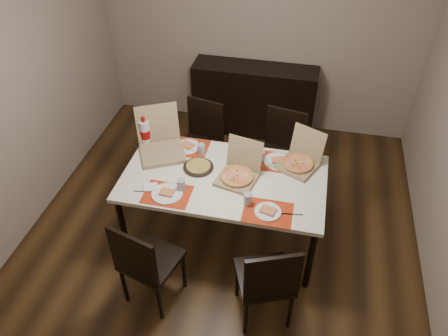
% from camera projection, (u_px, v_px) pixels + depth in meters
% --- Properties ---
extents(ground, '(3.80, 4.00, 0.02)m').
position_uv_depth(ground, '(223.00, 229.00, 4.42)').
color(ground, '#442C14').
rests_on(ground, ground).
extents(room_walls, '(3.84, 4.02, 2.62)m').
position_uv_depth(room_walls, '(234.00, 49.00, 3.62)').
color(room_walls, gray).
rests_on(room_walls, ground).
extents(sideboard, '(1.50, 0.40, 0.90)m').
position_uv_depth(sideboard, '(254.00, 100.00, 5.46)').
color(sideboard, black).
rests_on(sideboard, ground).
extents(dining_table, '(1.80, 1.00, 0.75)m').
position_uv_depth(dining_table, '(224.00, 182.00, 3.93)').
color(dining_table, '#EBE2C6').
rests_on(dining_table, ground).
extents(chair_near_left, '(0.52, 0.52, 0.93)m').
position_uv_depth(chair_near_left, '(145.00, 262.00, 3.46)').
color(chair_near_left, black).
rests_on(chair_near_left, ground).
extents(chair_near_right, '(0.54, 0.54, 0.93)m').
position_uv_depth(chair_near_right, '(267.00, 280.00, 3.32)').
color(chair_near_right, black).
rests_on(chair_near_right, ground).
extents(chair_far_left, '(0.50, 0.50, 0.93)m').
position_uv_depth(chair_far_left, '(201.00, 139.00, 4.72)').
color(chair_far_left, black).
rests_on(chair_far_left, ground).
extents(chair_far_right, '(0.49, 0.49, 0.93)m').
position_uv_depth(chair_far_right, '(281.00, 149.00, 4.58)').
color(chair_far_right, black).
rests_on(chair_far_right, ground).
extents(setting_near_left, '(0.50, 0.30, 0.11)m').
position_uv_depth(setting_near_left, '(169.00, 191.00, 3.71)').
color(setting_near_left, red).
rests_on(setting_near_left, dining_table).
extents(setting_near_right, '(0.50, 0.30, 0.11)m').
position_uv_depth(setting_near_right, '(262.00, 208.00, 3.55)').
color(setting_near_right, red).
rests_on(setting_near_right, dining_table).
extents(setting_far_left, '(0.46, 0.30, 0.11)m').
position_uv_depth(setting_far_left, '(189.00, 147.00, 4.18)').
color(setting_far_left, red).
rests_on(setting_far_left, dining_table).
extents(setting_far_right, '(0.45, 0.30, 0.11)m').
position_uv_depth(setting_far_right, '(274.00, 160.00, 4.03)').
color(setting_far_right, red).
rests_on(setting_far_right, dining_table).
extents(napkin_loose, '(0.16, 0.16, 0.02)m').
position_uv_depth(napkin_loose, '(231.00, 176.00, 3.88)').
color(napkin_loose, white).
rests_on(napkin_loose, dining_table).
extents(pizza_box_center, '(0.40, 0.42, 0.33)m').
position_uv_depth(pizza_box_center, '(238.00, 173.00, 3.83)').
color(pizza_box_center, '#8E7952').
rests_on(pizza_box_center, dining_table).
extents(pizza_box_right, '(0.44, 0.46, 0.32)m').
position_uv_depth(pizza_box_right, '(299.00, 161.00, 3.97)').
color(pizza_box_right, '#8E7952').
rests_on(pizza_box_right, dining_table).
extents(pizza_box_left, '(0.56, 0.58, 0.40)m').
position_uv_depth(pizza_box_left, '(161.00, 146.00, 4.13)').
color(pizza_box_left, '#8E7952').
rests_on(pizza_box_left, dining_table).
extents(faina_plate, '(0.28, 0.28, 0.03)m').
position_uv_depth(faina_plate, '(198.00, 167.00, 3.97)').
color(faina_plate, black).
rests_on(faina_plate, dining_table).
extents(dip_bowl, '(0.12, 0.12, 0.03)m').
position_uv_depth(dip_bowl, '(236.00, 161.00, 4.02)').
color(dip_bowl, white).
rests_on(dip_bowl, dining_table).
extents(soda_bottle, '(0.10, 0.10, 0.31)m').
position_uv_depth(soda_bottle, '(145.00, 133.00, 4.17)').
color(soda_bottle, silver).
rests_on(soda_bottle, dining_table).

